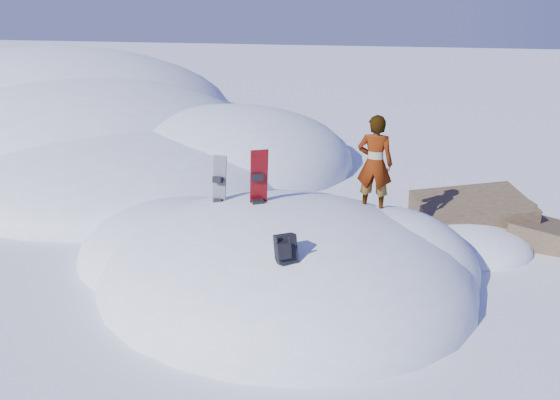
% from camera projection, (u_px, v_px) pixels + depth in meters
% --- Properties ---
extents(ground, '(120.00, 120.00, 0.00)m').
position_uv_depth(ground, '(284.00, 281.00, 10.21)').
color(ground, silver).
rests_on(ground, ground).
extents(snow_mound, '(8.00, 6.00, 3.00)m').
position_uv_depth(snow_mound, '(278.00, 274.00, 10.47)').
color(snow_mound, white).
rests_on(snow_mound, ground).
extents(snow_ridge, '(21.50, 18.50, 6.40)m').
position_uv_depth(snow_ridge, '(81.00, 135.00, 21.47)').
color(snow_ridge, white).
rests_on(snow_ridge, ground).
extents(rock_outcrop, '(4.68, 4.41, 1.68)m').
position_uv_depth(rock_outcrop, '(476.00, 236.00, 12.16)').
color(rock_outcrop, brown).
rests_on(rock_outcrop, ground).
extents(snowboard_red, '(0.42, 0.41, 1.69)m').
position_uv_depth(snowboard_red, '(258.00, 192.00, 9.89)').
color(snowboard_red, '#BA0912').
rests_on(snowboard_red, snow_mound).
extents(snowboard_dark, '(0.30, 0.26, 1.43)m').
position_uv_depth(snowboard_dark, '(219.00, 193.00, 10.30)').
color(snowboard_dark, black).
rests_on(snowboard_dark, snow_mound).
extents(backpack, '(0.42, 0.47, 0.51)m').
position_uv_depth(backpack, '(285.00, 249.00, 8.17)').
color(backpack, black).
rests_on(backpack, snow_mound).
extents(gear_pile, '(0.81, 0.70, 0.21)m').
position_uv_depth(gear_pile, '(136.00, 310.00, 9.06)').
color(gear_pile, black).
rests_on(gear_pile, ground).
extents(person, '(0.71, 0.51, 1.84)m').
position_uv_depth(person, '(375.00, 163.00, 10.18)').
color(person, slate).
rests_on(person, snow_mound).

